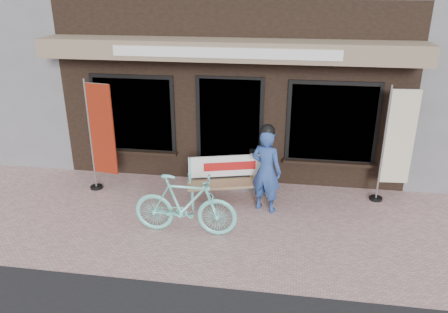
% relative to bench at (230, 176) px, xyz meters
% --- Properties ---
extents(ground, '(70.00, 70.00, 0.00)m').
position_rel_bench_xyz_m(ground, '(-0.15, -1.06, -0.52)').
color(ground, '#CA9D9A').
rests_on(ground, ground).
extents(storefront, '(7.00, 6.77, 6.00)m').
position_rel_bench_xyz_m(storefront, '(-0.15, 3.91, 2.47)').
color(storefront, black).
rests_on(storefront, ground).
extents(bench, '(1.68, 0.84, 0.89)m').
position_rel_bench_xyz_m(bench, '(0.00, 0.00, 0.00)').
color(bench, '#74E4D5').
rests_on(bench, ground).
extents(person, '(0.66, 0.55, 1.64)m').
position_rel_bench_xyz_m(person, '(0.67, -0.23, 0.29)').
color(person, '#294790').
rests_on(person, ground).
extents(bicycle, '(1.73, 0.50, 1.04)m').
position_rel_bench_xyz_m(bicycle, '(-0.57, -1.23, -0.00)').
color(bicycle, '#74E4D5').
rests_on(bicycle, ground).
extents(nobori_red, '(0.66, 0.28, 2.24)m').
position_rel_bench_xyz_m(nobori_red, '(-2.53, 0.10, 0.64)').
color(nobori_red, gray).
rests_on(nobori_red, ground).
extents(nobori_cream, '(0.66, 0.26, 2.23)m').
position_rel_bench_xyz_m(nobori_cream, '(2.98, 0.49, 0.63)').
color(nobori_cream, gray).
rests_on(nobori_cream, ground).
extents(menu_stand, '(0.42, 0.23, 0.84)m').
position_rel_bench_xyz_m(menu_stand, '(0.50, 0.55, -0.09)').
color(menu_stand, black).
rests_on(menu_stand, ground).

